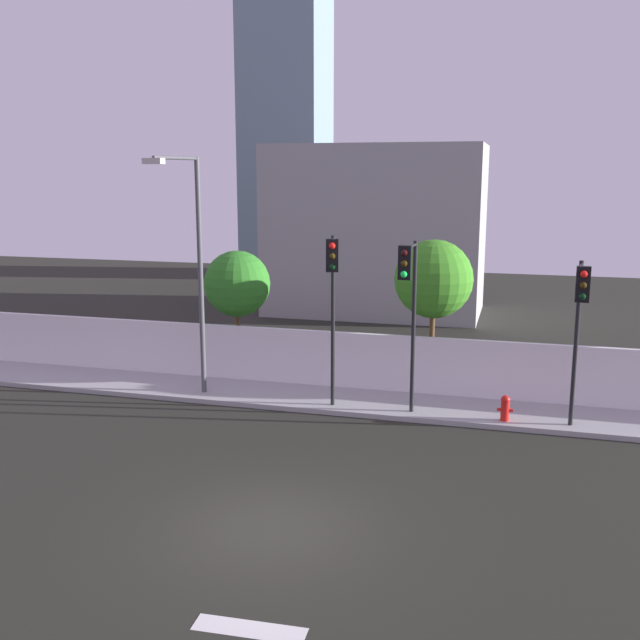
{
  "coord_description": "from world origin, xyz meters",
  "views": [
    {
      "loc": [
        4.55,
        -12.82,
        6.97
      ],
      "look_at": [
        -0.75,
        6.5,
        2.94
      ],
      "focal_mm": 41.16,
      "sensor_mm": 36.0,
      "label": 1
    }
  ],
  "objects": [
    {
      "name": "ground_plane",
      "position": [
        0.0,
        0.0,
        0.0
      ],
      "size": [
        80.0,
        80.0,
        0.0
      ],
      "primitive_type": "plane",
      "color": "black"
    },
    {
      "name": "sidewalk",
      "position": [
        0.0,
        8.2,
        0.07
      ],
      "size": [
        36.0,
        2.4,
        0.15
      ],
      "primitive_type": "cube",
      "color": "#9F9F9F",
      "rests_on": "ground"
    },
    {
      "name": "perimeter_wall",
      "position": [
        0.0,
        9.49,
        1.05
      ],
      "size": [
        36.0,
        0.18,
        1.8
      ],
      "primitive_type": "cube",
      "color": "white",
      "rests_on": "sidewalk"
    },
    {
      "name": "traffic_light_left",
      "position": [
        6.1,
        6.86,
        3.48
      ],
      "size": [
        0.34,
        1.52,
        4.55
      ],
      "color": "black",
      "rests_on": "sidewalk"
    },
    {
      "name": "traffic_light_center",
      "position": [
        -0.51,
        6.96,
        3.82
      ],
      "size": [
        0.5,
        1.37,
        5.06
      ],
      "color": "black",
      "rests_on": "sidewalk"
    },
    {
      "name": "traffic_light_right",
      "position": [
        1.68,
        6.81,
        3.77
      ],
      "size": [
        0.35,
        1.66,
        4.96
      ],
      "color": "black",
      "rests_on": "sidewalk"
    },
    {
      "name": "street_lamp_curbside",
      "position": [
        -4.95,
        7.43,
        4.47
      ],
      "size": [
        0.68,
        2.39,
        7.28
      ],
      "color": "#4C4C51",
      "rests_on": "sidewalk"
    },
    {
      "name": "fire_hydrant",
      "position": [
        4.36,
        7.43,
        0.54
      ],
      "size": [
        0.44,
        0.26,
        0.73
      ],
      "color": "red",
      "rests_on": "sidewalk"
    },
    {
      "name": "roadside_tree_leftmost",
      "position": [
        -4.87,
        10.65,
        3.19
      ],
      "size": [
        2.3,
        2.3,
        4.34
      ],
      "color": "brown",
      "rests_on": "ground"
    },
    {
      "name": "roadside_tree_midleft",
      "position": [
        1.9,
        10.65,
        3.61
      ],
      "size": [
        2.54,
        2.54,
        4.89
      ],
      "color": "brown",
      "rests_on": "ground"
    },
    {
      "name": "low_building_distant",
      "position": [
        -2.49,
        23.49,
        4.15
      ],
      "size": [
        10.46,
        6.0,
        8.31
      ],
      "primitive_type": "cube",
      "color": "#989898",
      "rests_on": "ground"
    },
    {
      "name": "tower_on_skyline",
      "position": [
        -11.07,
        35.49,
        13.22
      ],
      "size": [
        5.28,
        5.0,
        26.43
      ],
      "primitive_type": "cube",
      "color": "gray",
      "rests_on": "ground"
    }
  ]
}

